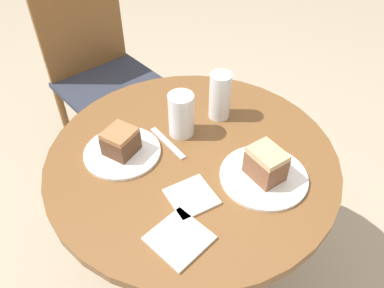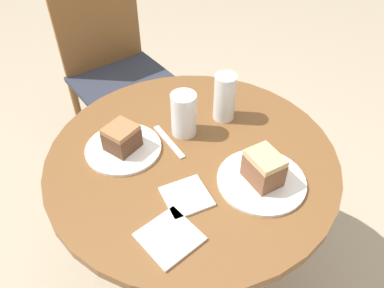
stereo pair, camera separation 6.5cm
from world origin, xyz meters
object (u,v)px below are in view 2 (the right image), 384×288
cake_slice_near (122,138)px  cake_slice_far (264,168)px  chair (118,72)px  plate_far (261,181)px  plate_near (123,148)px  glass_lemonade (224,100)px  glass_water (184,116)px

cake_slice_near → cake_slice_far: (0.30, -0.30, 0.01)m
chair → cake_slice_near: (-0.21, -0.77, 0.26)m
plate_far → cake_slice_far: (0.00, 0.00, 0.05)m
plate_near → cake_slice_near: cake_slice_near is taller
glass_lemonade → plate_near: bearing=-179.6°
plate_near → glass_water: (0.20, -0.01, 0.06)m
cake_slice_near → glass_lemonade: (0.35, 0.00, 0.02)m
cake_slice_near → cake_slice_far: size_ratio=1.13×
plate_near → plate_far: same height
chair → plate_near: chair is taller
plate_far → cake_slice_near: size_ratio=2.11×
chair → cake_slice_near: size_ratio=7.99×
plate_far → glass_water: bearing=109.0°
plate_far → cake_slice_far: size_ratio=2.39×
cake_slice_far → plate_near: bearing=135.3°
chair → cake_slice_far: size_ratio=9.05×
chair → glass_lemonade: bearing=-89.6°
chair → plate_far: chair is taller
cake_slice_near → glass_water: glass_water is taller
plate_near → cake_slice_far: cake_slice_far is taller
chair → glass_lemonade: size_ratio=5.86×
plate_near → cake_slice_near: size_ratio=1.96×
chair → glass_water: size_ratio=6.55×
plate_near → cake_slice_far: size_ratio=2.22×
chair → glass_water: chair is taller
plate_near → cake_slice_far: (0.30, -0.30, 0.05)m
chair → plate_far: (0.09, -1.07, 0.22)m
glass_lemonade → cake_slice_near: bearing=-179.6°
glass_lemonade → glass_water: glass_lemonade is taller
plate_far → cake_slice_far: cake_slice_far is taller
plate_far → glass_lemonade: glass_lemonade is taller
chair → glass_lemonade: 0.83m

